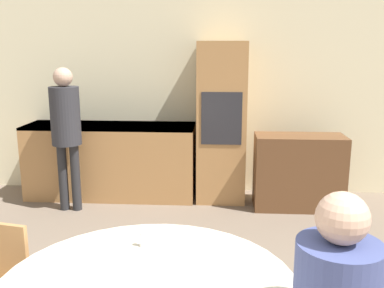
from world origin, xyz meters
name	(u,v)px	position (x,y,z in m)	size (l,w,h in m)	color
wall_back	(207,91)	(0.00, 5.04, 1.30)	(6.11, 0.05, 2.60)	beige
kitchen_counter	(111,160)	(-1.17, 4.69, 0.47)	(2.07, 0.60, 0.91)	#AD7A47
oven_unit	(221,123)	(0.19, 4.70, 0.95)	(0.58, 0.59, 1.90)	#AD7A47
sideboard	(299,172)	(1.09, 4.42, 0.43)	(1.01, 0.45, 0.86)	brown
person_standing	(66,124)	(-1.54, 4.19, 1.01)	(0.32, 0.32, 1.62)	#262628
salt_shaker	(143,239)	(-0.26, 1.81, 0.78)	(0.03, 0.03, 0.09)	white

